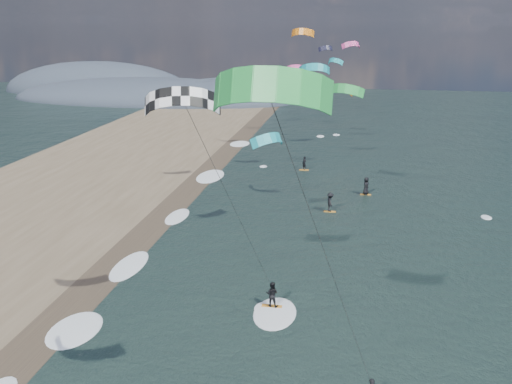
# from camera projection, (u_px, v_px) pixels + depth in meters

# --- Properties ---
(wet_sand_strip) EXTENTS (3.00, 240.00, 0.00)m
(wet_sand_strip) POSITION_uv_depth(u_px,v_px,m) (83.00, 296.00, 36.77)
(wet_sand_strip) COLOR #382D23
(wet_sand_strip) RESTS_ON ground
(coastal_hills) EXTENTS (80.00, 41.00, 15.00)m
(coastal_hills) POSITION_uv_depth(u_px,v_px,m) (142.00, 95.00, 134.43)
(coastal_hills) COLOR #3D4756
(coastal_hills) RESTS_ON ground
(kitesurfer_near_a) EXTENTS (7.47, 8.21, 16.22)m
(kitesurfer_near_a) POSITION_uv_depth(u_px,v_px,m) (298.00, 184.00, 18.67)
(kitesurfer_near_a) COLOR orange
(kitesurfer_near_a) RESTS_ON ground
(kitesurfer_near_b) EXTENTS (7.01, 8.52, 14.67)m
(kitesurfer_near_b) POSITION_uv_depth(u_px,v_px,m) (216.00, 176.00, 29.04)
(kitesurfer_near_b) COLOR orange
(kitesurfer_near_b) RESTS_ON ground
(far_kitesurfers) EXTENTS (8.19, 15.92, 1.85)m
(far_kitesurfers) POSITION_uv_depth(u_px,v_px,m) (338.00, 190.00, 56.41)
(far_kitesurfers) COLOR orange
(far_kitesurfers) RESTS_ON ground
(bg_kite_field) EXTENTS (14.60, 68.68, 9.01)m
(bg_kite_field) POSITION_uv_depth(u_px,v_px,m) (318.00, 69.00, 72.79)
(bg_kite_field) COLOR green
(bg_kite_field) RESTS_ON ground
(shoreline_surf) EXTENTS (2.40, 79.40, 0.11)m
(shoreline_surf) POSITION_uv_depth(u_px,v_px,m) (129.00, 267.00, 41.06)
(shoreline_surf) COLOR white
(shoreline_surf) RESTS_ON ground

